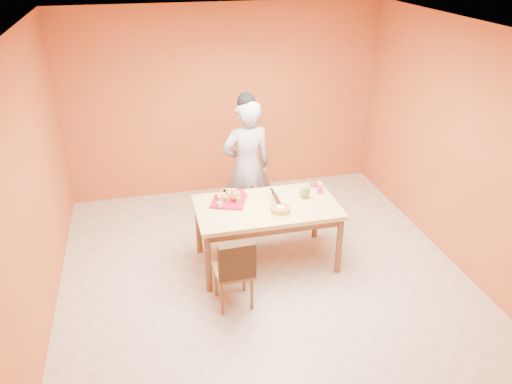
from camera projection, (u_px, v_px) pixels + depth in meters
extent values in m
plane|color=#BCB0A1|center=(268.00, 285.00, 5.54)|extent=(5.00, 5.00, 0.00)
plane|color=white|center=(271.00, 33.00, 4.31)|extent=(5.00, 5.00, 0.00)
plane|color=#D35F30|center=(224.00, 102.00, 7.09)|extent=(4.50, 0.00, 4.50)
plane|color=#D35F30|center=(26.00, 200.00, 4.46)|extent=(0.00, 5.00, 5.00)
plane|color=#D35F30|center=(470.00, 154.00, 5.39)|extent=(0.00, 5.00, 5.00)
cube|color=tan|center=(267.00, 207.00, 5.60)|extent=(1.60, 0.90, 0.05)
cube|color=brown|center=(267.00, 213.00, 5.64)|extent=(1.48, 0.78, 0.10)
cylinder|color=brown|center=(208.00, 264.00, 5.28)|extent=(0.07, 0.07, 0.71)
cylinder|color=brown|center=(199.00, 227.00, 5.96)|extent=(0.07, 0.07, 0.71)
cylinder|color=brown|center=(339.00, 246.00, 5.59)|extent=(0.07, 0.07, 0.71)
cylinder|color=brown|center=(316.00, 213.00, 6.27)|extent=(0.07, 0.07, 0.71)
imported|color=gray|center=(247.00, 167.00, 6.25)|extent=(0.68, 0.49, 1.75)
cube|color=maroon|center=(229.00, 201.00, 5.66)|extent=(0.48, 0.48, 0.02)
cylinder|color=maroon|center=(235.00, 194.00, 5.83)|extent=(0.28, 0.28, 0.02)
cylinder|color=white|center=(280.00, 212.00, 5.45)|extent=(0.32, 0.32, 0.01)
cylinder|color=gold|center=(280.00, 209.00, 5.43)|extent=(0.28, 0.28, 0.05)
cube|color=white|center=(277.00, 199.00, 5.58)|extent=(0.07, 0.27, 0.01)
ellipsoid|color=olive|center=(305.00, 192.00, 5.72)|extent=(0.13, 0.11, 0.15)
cylinder|color=#E02172|center=(320.00, 189.00, 5.84)|extent=(0.08, 0.08, 0.09)
cylinder|color=#3B2010|center=(314.00, 184.00, 6.03)|extent=(0.11, 0.11, 0.03)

